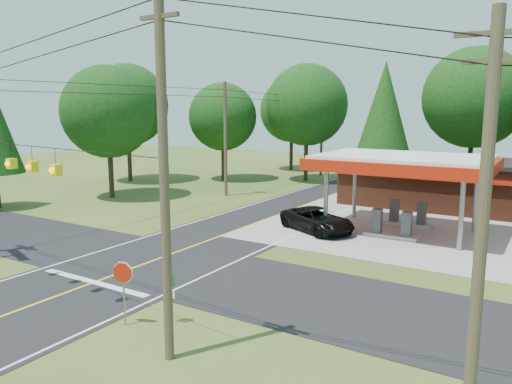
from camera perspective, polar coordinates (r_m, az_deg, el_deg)
The scene contains 15 objects.
ground at distance 26.24m, azimuth -11.97°, elevation -7.84°, with size 120.00×120.00×0.00m, color #36521D.
main_highway at distance 26.24m, azimuth -11.97°, elevation -7.81°, with size 8.00×120.00×0.02m, color black.
cross_road at distance 26.24m, azimuth -11.97°, elevation -7.80°, with size 70.00×7.00×0.02m, color black.
lane_center_yellow at distance 26.23m, azimuth -11.97°, elevation -7.78°, with size 0.15×110.00×0.00m, color yellow.
gas_canopy at distance 32.28m, azimuth 16.42°, elevation 2.98°, with size 10.60×7.40×4.88m.
convenience_store at distance 42.02m, azimuth 21.25°, elevation 0.94°, with size 16.40×7.55×3.80m.
utility_pole_near_right at distance 14.93m, azimuth -10.48°, elevation 2.47°, with size 1.80×0.30×11.50m.
utility_pole_far_left at distance 44.14m, azimuth -3.52°, elevation 6.25°, with size 1.80×0.30×10.00m.
utility_pole_right_b at distance 12.80m, azimuth 24.49°, elevation -2.86°, with size 1.80×0.30×10.00m.
utility_pole_north at distance 58.21m, azimuth 7.50°, elevation 6.55°, with size 0.30×0.30×9.50m.
overhead_beacons at distance 22.07m, azimuth -25.32°, elevation 4.64°, with size 17.04×2.04×1.03m.
treeline_backdrop at distance 45.15m, azimuth 10.30°, elevation 9.10°, with size 70.27×51.59×13.30m.
suv_car at distance 31.89m, azimuth 6.99°, elevation -3.19°, with size 5.38×5.38×1.50m, color black.
octagonal_stop_sign at distance 18.63m, azimuth -14.96°, elevation -9.46°, with size 0.81×0.26×2.40m.
route_sign_post at distance 18.58m, azimuth -9.84°, elevation -10.88°, with size 0.45×0.10×2.21m.
Camera 1 is at (17.49, -17.95, 7.77)m, focal length 35.00 mm.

